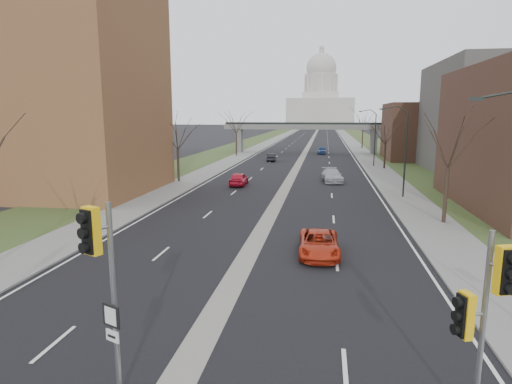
% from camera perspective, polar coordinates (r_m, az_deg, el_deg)
% --- Properties ---
extents(road_surface, '(20.00, 600.00, 0.01)m').
position_cam_1_polar(road_surface, '(160.74, 7.70, 7.29)').
color(road_surface, black).
rests_on(road_surface, ground).
extents(median_strip, '(1.20, 600.00, 0.02)m').
position_cam_1_polar(median_strip, '(160.74, 7.70, 7.29)').
color(median_strip, gray).
rests_on(median_strip, ground).
extents(sidewalk_right, '(4.00, 600.00, 0.12)m').
position_cam_1_polar(sidewalk_right, '(160.87, 12.00, 7.19)').
color(sidewalk_right, gray).
rests_on(sidewalk_right, ground).
extents(sidewalk_left, '(4.00, 600.00, 0.12)m').
position_cam_1_polar(sidewalk_left, '(161.50, 3.40, 7.40)').
color(sidewalk_left, gray).
rests_on(sidewalk_left, ground).
extents(grass_verge_right, '(8.00, 600.00, 0.10)m').
position_cam_1_polar(grass_verge_right, '(161.28, 14.15, 7.10)').
color(grass_verge_right, '#32431F').
rests_on(grass_verge_right, ground).
extents(grass_verge_left, '(8.00, 600.00, 0.10)m').
position_cam_1_polar(grass_verge_left, '(162.21, 1.27, 7.42)').
color(grass_verge_left, '#32431F').
rests_on(grass_verge_left, ground).
extents(apartment_building, '(25.00, 16.00, 22.00)m').
position_cam_1_polar(apartment_building, '(50.59, -28.23, 12.53)').
color(apartment_building, brown).
rests_on(apartment_building, ground).
extents(commercial_block_mid, '(18.00, 22.00, 15.00)m').
position_cam_1_polar(commercial_block_mid, '(66.88, 30.37, 8.48)').
color(commercial_block_mid, '#52504B').
rests_on(commercial_block_mid, ground).
extents(commercial_block_far, '(14.00, 14.00, 10.00)m').
position_cam_1_polar(commercial_block_far, '(82.49, 21.80, 7.46)').
color(commercial_block_far, '#472D21').
rests_on(commercial_block_far, ground).
extents(pedestrian_bridge, '(34.00, 3.00, 6.45)m').
position_cam_1_polar(pedestrian_bridge, '(90.64, 6.55, 8.20)').
color(pedestrian_bridge, slate).
rests_on(pedestrian_bridge, ground).
extents(capitol, '(48.00, 42.00, 55.75)m').
position_cam_1_polar(capitol, '(330.69, 8.59, 11.94)').
color(capitol, silver).
rests_on(capitol, ground).
extents(streetlight_mid, '(2.61, 0.20, 8.70)m').
position_cam_1_polar(streetlight_mid, '(43.05, 18.45, 8.42)').
color(streetlight_mid, black).
rests_on(streetlight_mid, sidewalk_right).
extents(streetlight_far, '(2.61, 0.20, 8.70)m').
position_cam_1_polar(streetlight_far, '(68.84, 15.00, 9.07)').
color(streetlight_far, black).
rests_on(streetlight_far, sidewalk_right).
extents(tree_left_b, '(6.75, 6.75, 8.81)m').
position_cam_1_polar(tree_left_b, '(51.47, -10.47, 8.17)').
color(tree_left_b, '#382B21').
rests_on(tree_left_b, sidewalk_left).
extents(tree_left_c, '(7.65, 7.65, 9.99)m').
position_cam_1_polar(tree_left_c, '(84.27, -2.67, 9.60)').
color(tree_left_c, '#382B21').
rests_on(tree_left_c, sidewalk_left).
extents(tree_right_a, '(7.20, 7.20, 9.40)m').
position_cam_1_polar(tree_right_a, '(33.69, 24.51, 7.13)').
color(tree_right_a, '#382B21').
rests_on(tree_right_a, sidewalk_right).
extents(tree_right_b, '(6.30, 6.30, 8.22)m').
position_cam_1_polar(tree_right_b, '(66.12, 16.97, 7.96)').
color(tree_right_b, '#382B21').
rests_on(tree_right_b, sidewalk_right).
extents(tree_right_c, '(7.65, 7.65, 9.99)m').
position_cam_1_polar(tree_right_c, '(105.86, 14.11, 9.43)').
color(tree_right_c, '#382B21').
rests_on(tree_right_c, sidewalk_right).
extents(signal_pole_median, '(0.82, 0.94, 5.65)m').
position_cam_1_polar(signal_pole_median, '(12.15, -19.84, -9.48)').
color(signal_pole_median, gray).
rests_on(signal_pole_median, ground).
extents(signal_pole_right, '(1.16, 0.87, 5.22)m').
position_cam_1_polar(signal_pole_right, '(11.88, 28.08, -13.26)').
color(signal_pole_right, gray).
rests_on(signal_pole_right, ground).
extents(car_left_near, '(1.92, 4.49, 1.51)m').
position_cam_1_polar(car_left_near, '(48.81, -2.31, 1.77)').
color(car_left_near, red).
rests_on(car_left_near, ground).
extents(car_left_far, '(1.67, 4.13, 1.33)m').
position_cam_1_polar(car_left_far, '(74.73, 2.09, 4.64)').
color(car_left_far, black).
rests_on(car_left_far, ground).
extents(car_right_near, '(2.44, 4.96, 1.36)m').
position_cam_1_polar(car_right_near, '(24.88, 8.40, -6.80)').
color(car_right_near, red).
rests_on(car_right_near, ground).
extents(car_right_mid, '(2.83, 5.55, 1.54)m').
position_cam_1_polar(car_right_mid, '(52.09, 10.10, 2.17)').
color(car_right_mid, '#A7A8AF').
rests_on(car_right_mid, ground).
extents(car_right_far, '(1.81, 4.42, 1.50)m').
position_cam_1_polar(car_right_far, '(90.10, 8.79, 5.53)').
color(car_right_far, '#2B4A83').
rests_on(car_right_far, ground).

